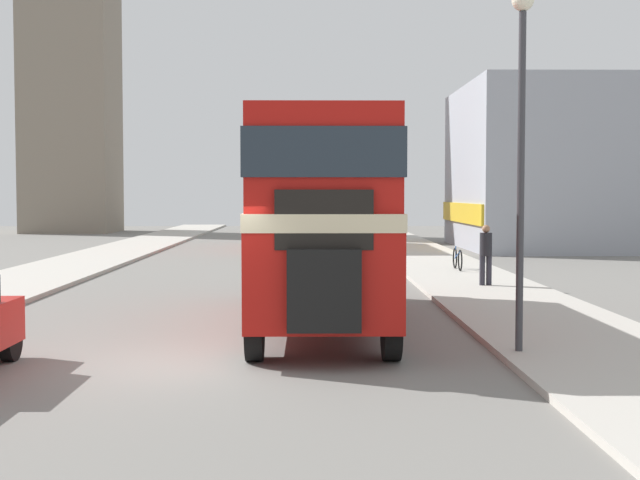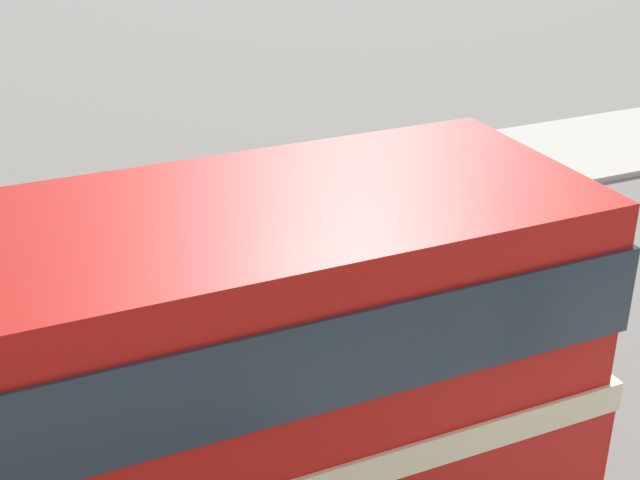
{
  "view_description": "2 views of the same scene",
  "coord_description": "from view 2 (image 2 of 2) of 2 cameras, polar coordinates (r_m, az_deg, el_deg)",
  "views": [
    {
      "loc": [
        1.91,
        -13.81,
        2.7
      ],
      "look_at": [
        2.13,
        4.42,
        1.74
      ],
      "focal_mm": 50.0,
      "sensor_mm": 36.0,
      "label": 1
    },
    {
      "loc": [
        8.18,
        4.3,
        6.85
      ],
      "look_at": [
        0.0,
        7.97,
        2.56
      ],
      "focal_mm": 50.0,
      "sensor_mm": 36.0,
      "label": 2
    }
  ],
  "objects": [
    {
      "name": "double_decker_bus",
      "position": [
        7.48,
        -19.03,
        -12.11
      ],
      "size": [
        2.5,
        10.04,
        4.09
      ],
      "color": "#B2140F",
      "rests_on": "ground_plane"
    }
  ]
}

